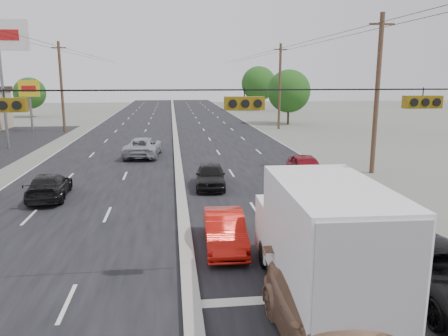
# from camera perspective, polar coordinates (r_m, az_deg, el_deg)

# --- Properties ---
(ground) EXTENTS (200.00, 200.00, 0.00)m
(ground) POSITION_cam_1_polar(r_m,az_deg,el_deg) (12.99, -4.39, -16.39)
(ground) COLOR #606356
(ground) RESTS_ON ground
(road_surface) EXTENTS (20.00, 160.00, 0.02)m
(road_surface) POSITION_cam_1_polar(r_m,az_deg,el_deg) (41.90, -6.29, 3.30)
(road_surface) COLOR black
(road_surface) RESTS_ON ground
(center_median) EXTENTS (0.50, 160.00, 0.20)m
(center_median) POSITION_cam_1_polar(r_m,az_deg,el_deg) (41.88, -6.29, 3.43)
(center_median) COLOR gray
(center_median) RESTS_ON ground
(utility_pole_left_c) EXTENTS (1.60, 0.30, 10.00)m
(utility_pole_left_c) POSITION_cam_1_polar(r_m,az_deg,el_deg) (52.85, -20.46, 9.94)
(utility_pole_left_c) COLOR #422D1E
(utility_pole_left_c) RESTS_ON ground
(utility_pole_right_b) EXTENTS (1.60, 0.30, 10.00)m
(utility_pole_right_b) POSITION_cam_1_polar(r_m,az_deg,el_deg) (29.46, 19.36, 9.14)
(utility_pole_right_b) COLOR #422D1E
(utility_pole_right_b) RESTS_ON ground
(utility_pole_right_c) EXTENTS (1.60, 0.30, 10.00)m
(utility_pole_right_c) POSITION_cam_1_polar(r_m,az_deg,el_deg) (53.06, 7.29, 10.58)
(utility_pole_right_c) COLOR #422D1E
(utility_pole_right_c) RESTS_ON ground
(traffic_signals) EXTENTS (25.00, 0.30, 0.54)m
(traffic_signals) POSITION_cam_1_polar(r_m,az_deg,el_deg) (11.61, 2.17, 8.66)
(traffic_signals) COLOR black
(traffic_signals) RESTS_ON ground
(pole_sign_far) EXTENTS (2.20, 0.25, 6.00)m
(pole_sign_far) POSITION_cam_1_polar(r_m,az_deg,el_deg) (53.78, -24.08, 8.94)
(pole_sign_far) COLOR slate
(pole_sign_far) RESTS_ON ground
(tree_left_far) EXTENTS (4.80, 4.80, 6.12)m
(tree_left_far) POSITION_cam_1_polar(r_m,az_deg,el_deg) (74.67, -24.04, 8.92)
(tree_left_far) COLOR #382619
(tree_left_far) RESTS_ON ground
(tree_right_mid) EXTENTS (5.60, 5.60, 7.14)m
(tree_right_mid) POSITION_cam_1_polar(r_m,az_deg,el_deg) (58.54, 8.47, 9.90)
(tree_right_mid) COLOR #382619
(tree_right_mid) RESTS_ON ground
(tree_right_far) EXTENTS (6.40, 6.40, 8.16)m
(tree_right_far) POSITION_cam_1_polar(r_m,az_deg,el_deg) (83.09, 4.55, 10.93)
(tree_right_far) COLOR #382619
(tree_right_far) RESTS_ON ground
(box_truck) EXTENTS (2.65, 7.03, 3.53)m
(box_truck) POSITION_cam_1_polar(r_m,az_deg,el_deg) (12.17, 12.54, -9.28)
(box_truck) COLOR black
(box_truck) RESTS_ON ground
(tan_sedan) EXTENTS (2.34, 5.49, 1.58)m
(tan_sedan) POSITION_cam_1_polar(r_m,az_deg,el_deg) (10.60, 13.72, -18.79)
(tan_sedan) COLOR #8A644A
(tan_sedan) RESTS_ON ground
(red_sedan) EXTENTS (1.54, 4.08, 1.33)m
(red_sedan) POSITION_cam_1_polar(r_m,az_deg,el_deg) (15.99, 0.06, -8.19)
(red_sedan) COLOR #BA130B
(red_sedan) RESTS_ON ground
(black_suv) EXTENTS (2.48, 5.36, 1.49)m
(black_suv) POSITION_cam_1_polar(r_m,az_deg,el_deg) (13.97, 26.57, -12.19)
(black_suv) COLOR black
(black_suv) RESTS_ON ground
(queue_car_a) EXTENTS (1.92, 4.12, 1.37)m
(queue_car_a) POSITION_cam_1_polar(r_m,az_deg,el_deg) (24.57, -1.78, -1.03)
(queue_car_a) COLOR black
(queue_car_a) RESTS_ON ground
(queue_car_b) EXTENTS (1.84, 4.81, 1.57)m
(queue_car_b) POSITION_cam_1_polar(r_m,az_deg,el_deg) (20.90, 13.28, -3.35)
(queue_car_b) COLOR white
(queue_car_b) RESTS_ON ground
(queue_car_d) EXTENTS (1.91, 4.37, 1.25)m
(queue_car_d) POSITION_cam_1_polar(r_m,az_deg,el_deg) (18.36, 17.41, -6.21)
(queue_car_d) COLOR navy
(queue_car_d) RESTS_ON ground
(queue_car_e) EXTENTS (2.11, 4.60, 1.53)m
(queue_car_e) POSITION_cam_1_polar(r_m,az_deg,el_deg) (26.64, 10.64, -0.03)
(queue_car_e) COLOR maroon
(queue_car_e) RESTS_ON ground
(oncoming_near) EXTENTS (2.14, 4.57, 1.29)m
(oncoming_near) POSITION_cam_1_polar(r_m,az_deg,el_deg) (24.08, -21.85, -2.24)
(oncoming_near) COLOR black
(oncoming_near) RESTS_ON ground
(oncoming_far) EXTENTS (2.99, 5.67, 1.52)m
(oncoming_far) POSITION_cam_1_polar(r_m,az_deg,el_deg) (34.78, -10.50, 2.70)
(oncoming_far) COLOR #9A9BA1
(oncoming_far) RESTS_ON ground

